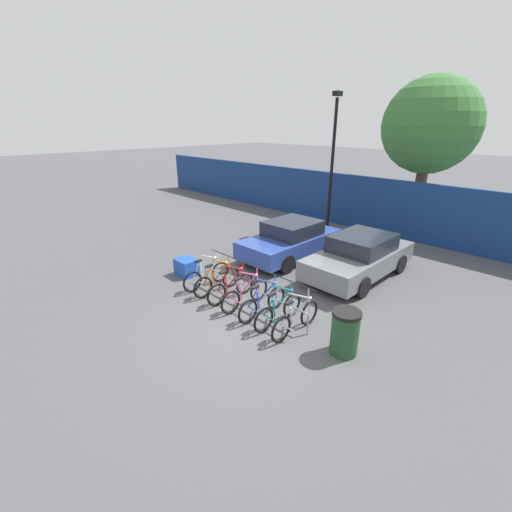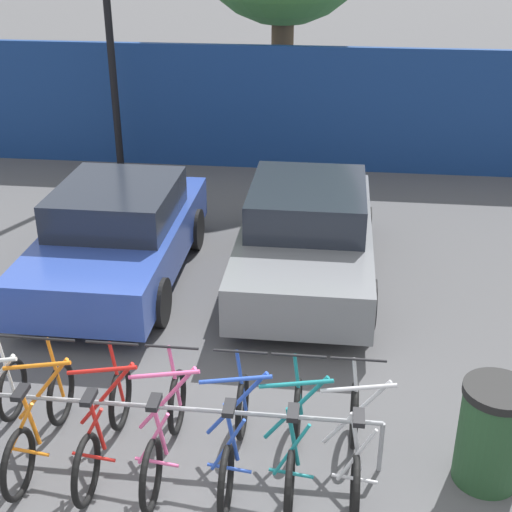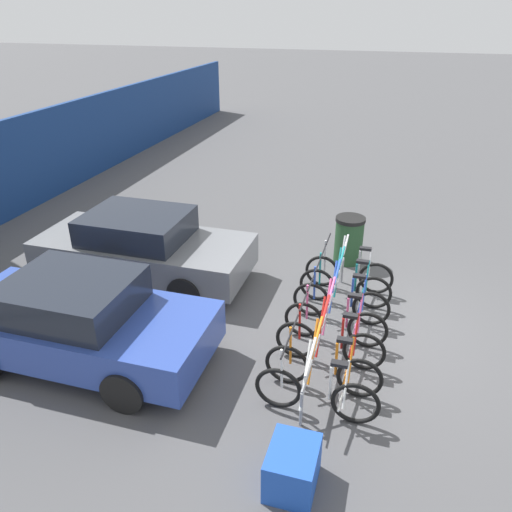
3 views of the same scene
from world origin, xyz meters
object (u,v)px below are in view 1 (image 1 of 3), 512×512
Objects in this scene: car_grey at (360,256)px; tree_behind_hoarding at (430,126)px; bicycle_pink at (245,294)px; bike_rack at (250,289)px; bicycle_teal at (278,311)px; car_blue at (291,240)px; cargo_crate at (186,267)px; trash_bin at (345,332)px; bicycle_orange at (217,281)px; lamp_post at (333,156)px; bicycle_white at (207,275)px; bicycle_blue at (263,303)px; bicycle_red at (231,287)px; bicycle_silver at (296,319)px.

tree_behind_hoarding is (-0.93, 6.72, 3.90)m from car_grey.
bike_rack is at bearing 83.15° from bicycle_pink.
bicycle_pink is 1.00× the size of bicycle_teal.
cargo_crate is at bearing -110.76° from car_blue.
car_blue is 3.92× the size of trash_bin.
bicycle_orange is 1.66× the size of trash_bin.
cargo_crate is at bearing -90.98° from lamp_post.
bike_rack is 2.37× the size of bicycle_white.
tree_behind_hoarding is at bearing 97.91° from car_grey.
tree_behind_hoarding is (-0.49, 10.77, 4.21)m from bicycle_blue.
bicycle_red is 1.80m from bicycle_teal.
bicycle_red is at bearing -75.70° from car_blue.
bicycle_orange is 2.44× the size of cargo_crate.
bike_rack is 0.95× the size of car_grey.
bicycle_orange reaches higher than trash_bin.
car_grey is at bearing 65.06° from bicycle_red.
bicycle_white is at bearing -93.16° from car_blue.
bicycle_blue is at bearing -12.92° from bike_rack.
trash_bin is (2.33, 0.16, 0.14)m from bicycle_blue.
car_grey is at bearing 83.39° from bicycle_blue.
lamp_post is at bearing 103.19° from bicycle_red.
car_blue is (0.21, 3.72, 0.31)m from bicycle_white.
bicycle_white is 4.96m from car_grey.
lamp_post is at bearing 89.02° from cargo_crate.
car_grey is at bearing 57.24° from bicycle_white.
bicycle_white is 2.96m from bicycle_teal.
bicycle_orange is at bearing 179.14° from bicycle_pink.
tree_behind_hoarding reaches higher than bike_rack.
cargo_crate is at bearing -135.24° from car_grey.
trash_bin is (1.78, 0.16, 0.14)m from bicycle_teal.
bicycle_silver reaches higher than trash_bin.
bicycle_pink is at bearing -96.00° from bike_rack.
bicycle_orange is 11.65m from tree_behind_hoarding.
tree_behind_hoarding is at bearing 89.16° from bike_rack.
car_grey is (1.10, 4.05, 0.31)m from bicycle_pink.
bike_rack is 3.94× the size of trash_bin.
car_blue is 0.61× the size of tree_behind_hoarding.
tree_behind_hoarding is at bearing 88.24° from bicycle_pink.
bicycle_red is at bearing -177.44° from trash_bin.
bicycle_silver is (0.56, 0.00, 0.00)m from bicycle_teal.
bicycle_red is 4.40m from car_grey.
car_grey is at bearing 57.31° from bicycle_orange.
cargo_crate is (-2.93, 0.05, -0.10)m from bicycle_pink.
bicycle_white is 0.52m from bicycle_orange.
bicycle_teal is at bearing -174.86° from trash_bin.
trash_bin is (4.74, 0.16, 0.14)m from bicycle_white.
cargo_crate is (-1.39, -3.67, -0.42)m from car_blue.
bicycle_pink is 1.77m from bicycle_silver.
bicycle_pink is 11.57m from tree_behind_hoarding.
trash_bin is at bearing -53.46° from lamp_post.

